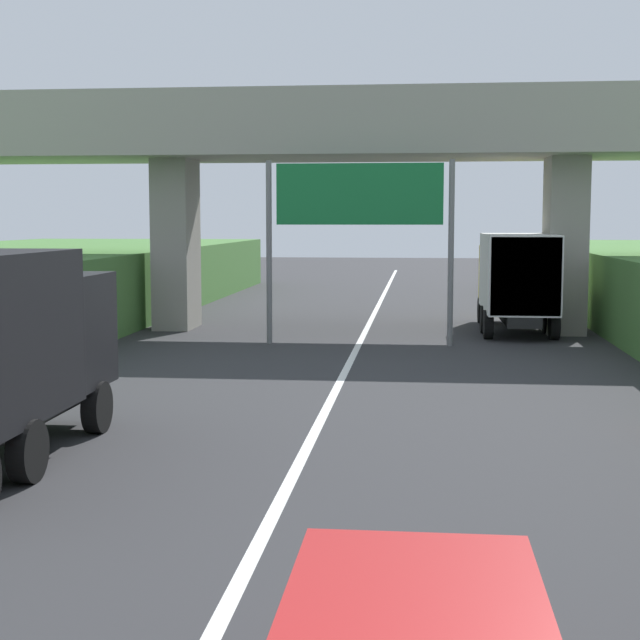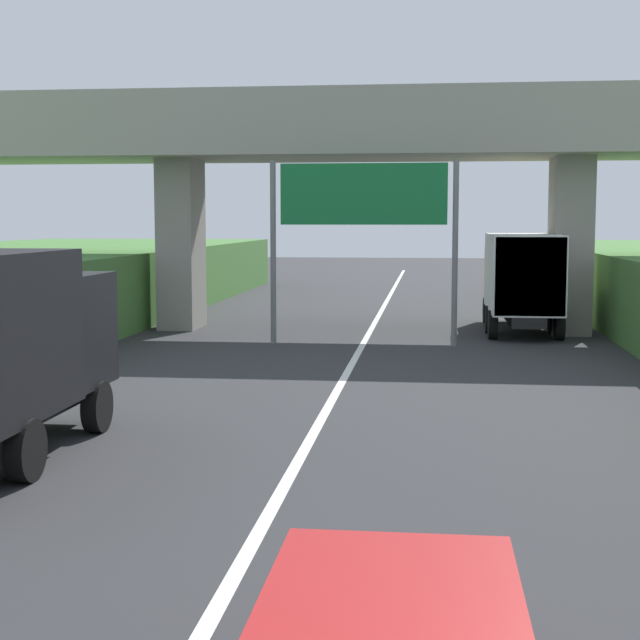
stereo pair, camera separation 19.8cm
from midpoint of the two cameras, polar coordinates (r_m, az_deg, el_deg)
lane_centre_stripe at (r=27.31m, az=1.70°, el=-2.28°), size 0.20×95.47×0.01m
overpass_bridge at (r=34.02m, az=2.63°, el=9.98°), size 40.00×4.80×8.27m
overhead_highway_sign at (r=30.01m, az=2.16°, el=6.71°), size 5.88×0.18×5.77m
truck_yellow at (r=34.29m, az=11.39°, el=2.54°), size 2.44×7.30×3.44m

